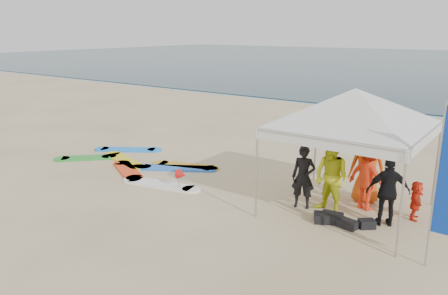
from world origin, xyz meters
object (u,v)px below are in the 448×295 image
at_px(person_black_a, 303,177).
at_px(canopy_tent, 356,89).
at_px(person_seated, 416,200).
at_px(person_orange_a, 368,176).
at_px(person_orange_b, 367,168).
at_px(surfboard_spread, 142,165).
at_px(marker_pennant, 182,175).
at_px(person_yellow, 331,177).
at_px(person_black_b, 388,191).

xyz_separation_m(person_black_a, canopy_tent, (1.03, 0.43, 2.29)).
relative_size(person_black_a, person_seated, 1.69).
bearing_deg(person_seated, person_orange_a, 83.11).
bearing_deg(person_orange_a, person_orange_b, -50.37).
relative_size(person_orange_b, surfboard_spread, 0.32).
bearing_deg(person_orange_b, marker_pennant, 2.15).
relative_size(person_orange_a, person_seated, 1.81).
bearing_deg(marker_pennant, person_yellow, 14.27).
bearing_deg(person_orange_b, person_black_a, 23.01).
relative_size(person_black_a, person_orange_a, 0.94).
height_order(person_black_b, person_orange_b, person_orange_b).
xyz_separation_m(marker_pennant, surfboard_spread, (-2.72, 1.03, -0.46)).
distance_m(person_black_b, surfboard_spread, 8.11).
distance_m(person_seated, marker_pennant, 6.12).
distance_m(person_yellow, marker_pennant, 4.15).
distance_m(person_yellow, person_orange_b, 1.37).
bearing_deg(person_yellow, person_black_b, 21.45).
height_order(person_orange_b, canopy_tent, canopy_tent).
height_order(person_yellow, marker_pennant, person_yellow).
height_order(canopy_tent, surfboard_spread, canopy_tent).
bearing_deg(person_orange_b, canopy_tent, 55.05).
bearing_deg(person_seated, surfboard_spread, 85.89).
bearing_deg(person_seated, person_orange_b, 63.76).
relative_size(person_yellow, person_black_b, 1.14).
bearing_deg(surfboard_spread, person_orange_b, 10.09).
bearing_deg(person_seated, marker_pennant, 98.19).
distance_m(person_black_a, person_black_b, 2.08).
xyz_separation_m(person_black_a, person_orange_b, (1.18, 1.32, 0.12)).
distance_m(person_black_a, person_yellow, 0.74).
bearing_deg(person_yellow, surfboard_spread, -164.32).
height_order(person_black_a, person_orange_b, person_orange_b).
bearing_deg(person_yellow, person_black_a, -161.55).
xyz_separation_m(person_orange_a, marker_pennant, (-4.65, -1.85, -0.38)).
bearing_deg(canopy_tent, person_orange_a, 51.62).
height_order(person_black_a, canopy_tent, canopy_tent).
bearing_deg(person_black_b, surfboard_spread, -26.76).
xyz_separation_m(person_black_a, person_seated, (2.54, 0.93, -0.34)).
xyz_separation_m(canopy_tent, marker_pennant, (-4.30, -1.41, -2.62)).
bearing_deg(surfboard_spread, person_seated, 5.89).
bearing_deg(person_black_b, person_yellow, -21.96).
bearing_deg(person_yellow, marker_pennant, -149.95).
xyz_separation_m(person_yellow, person_black_b, (1.35, 0.13, -0.11)).
bearing_deg(surfboard_spread, person_orange_a, 6.33).
bearing_deg(person_orange_a, person_seated, -159.69).
relative_size(person_orange_b, canopy_tent, 0.40).
xyz_separation_m(person_yellow, person_orange_b, (0.46, 1.29, -0.01)).
bearing_deg(person_black_a, person_black_b, -12.59).
xyz_separation_m(person_seated, canopy_tent, (-1.51, -0.50, 2.63)).
relative_size(person_orange_a, person_orange_b, 0.93).
distance_m(person_black_a, marker_pennant, 3.44).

